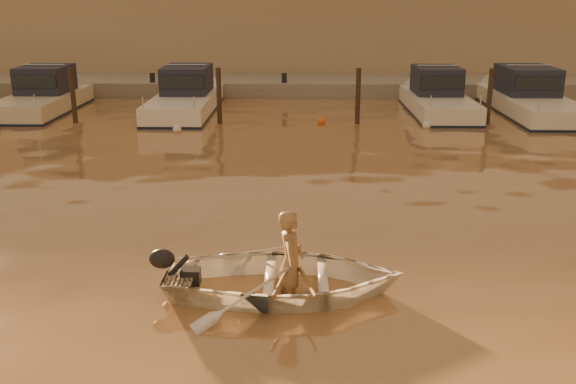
{
  "coord_description": "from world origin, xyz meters",
  "views": [
    {
      "loc": [
        2.72,
        -9.21,
        4.57
      ],
      "look_at": [
        2.49,
        3.02,
        0.75
      ],
      "focal_mm": 40.0,
      "sensor_mm": 36.0,
      "label": 1
    }
  ],
  "objects_px": {
    "moored_boat_5": "(531,98)",
    "dinghy": "(284,278)",
    "moored_boat_4": "(438,97)",
    "moored_boat_2": "(185,97)",
    "waterfront_building": "(251,33)",
    "person": "(291,262)",
    "moored_boat_1": "(41,96)"
  },
  "relations": [
    {
      "from": "moored_boat_2",
      "to": "dinghy",
      "type": "bearing_deg",
      "value": -74.88
    },
    {
      "from": "moored_boat_4",
      "to": "moored_boat_2",
      "type": "bearing_deg",
      "value": 180.0
    },
    {
      "from": "waterfront_building",
      "to": "moored_boat_5",
      "type": "bearing_deg",
      "value": -43.03
    },
    {
      "from": "dinghy",
      "to": "moored_boat_5",
      "type": "distance_m",
      "value": 18.49
    },
    {
      "from": "moored_boat_1",
      "to": "moored_boat_2",
      "type": "distance_m",
      "value": 5.72
    },
    {
      "from": "moored_boat_4",
      "to": "person",
      "type": "bearing_deg",
      "value": -109.21
    },
    {
      "from": "moored_boat_2",
      "to": "waterfront_building",
      "type": "relative_size",
      "value": 0.16
    },
    {
      "from": "dinghy",
      "to": "waterfront_building",
      "type": "relative_size",
      "value": 0.08
    },
    {
      "from": "person",
      "to": "moored_boat_4",
      "type": "relative_size",
      "value": 0.25
    },
    {
      "from": "moored_boat_2",
      "to": "waterfront_building",
      "type": "bearing_deg",
      "value": 80.55
    },
    {
      "from": "moored_boat_4",
      "to": "moored_boat_5",
      "type": "bearing_deg",
      "value": 0.0
    },
    {
      "from": "person",
      "to": "moored_boat_5",
      "type": "height_order",
      "value": "moored_boat_5"
    },
    {
      "from": "waterfront_building",
      "to": "person",
      "type": "bearing_deg",
      "value": -84.52
    },
    {
      "from": "moored_boat_2",
      "to": "moored_boat_4",
      "type": "height_order",
      "value": "same"
    },
    {
      "from": "moored_boat_1",
      "to": "moored_boat_4",
      "type": "relative_size",
      "value": 1.0
    },
    {
      "from": "moored_boat_2",
      "to": "moored_boat_4",
      "type": "bearing_deg",
      "value": 0.0
    },
    {
      "from": "dinghy",
      "to": "moored_boat_4",
      "type": "height_order",
      "value": "moored_boat_4"
    },
    {
      "from": "moored_boat_1",
      "to": "moored_boat_4",
      "type": "height_order",
      "value": "same"
    },
    {
      "from": "person",
      "to": "moored_boat_4",
      "type": "xyz_separation_m",
      "value": [
        5.57,
        15.98,
        0.08
      ]
    },
    {
      "from": "moored_boat_2",
      "to": "moored_boat_4",
      "type": "relative_size",
      "value": 1.12
    },
    {
      "from": "person",
      "to": "moored_boat_1",
      "type": "relative_size",
      "value": 0.25
    },
    {
      "from": "dinghy",
      "to": "person",
      "type": "distance_m",
      "value": 0.29
    },
    {
      "from": "dinghy",
      "to": "moored_boat_2",
      "type": "bearing_deg",
      "value": 15.01
    },
    {
      "from": "person",
      "to": "moored_boat_5",
      "type": "relative_size",
      "value": 0.21
    },
    {
      "from": "moored_boat_5",
      "to": "waterfront_building",
      "type": "xyz_separation_m",
      "value": [
        -11.78,
        11.0,
        1.77
      ]
    },
    {
      "from": "waterfront_building",
      "to": "dinghy",
      "type": "bearing_deg",
      "value": -84.73
    },
    {
      "from": "moored_boat_2",
      "to": "moored_boat_4",
      "type": "xyz_separation_m",
      "value": [
        9.99,
        0.0,
        0.0
      ]
    },
    {
      "from": "person",
      "to": "moored_boat_1",
      "type": "height_order",
      "value": "moored_boat_1"
    },
    {
      "from": "moored_boat_5",
      "to": "dinghy",
      "type": "bearing_deg",
      "value": -120.18
    },
    {
      "from": "moored_boat_2",
      "to": "moored_boat_1",
      "type": "bearing_deg",
      "value": 180.0
    },
    {
      "from": "moored_boat_1",
      "to": "moored_boat_4",
      "type": "bearing_deg",
      "value": 0.0
    },
    {
      "from": "moored_boat_1",
      "to": "moored_boat_5",
      "type": "xyz_separation_m",
      "value": [
        19.34,
        0.0,
        0.0
      ]
    }
  ]
}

